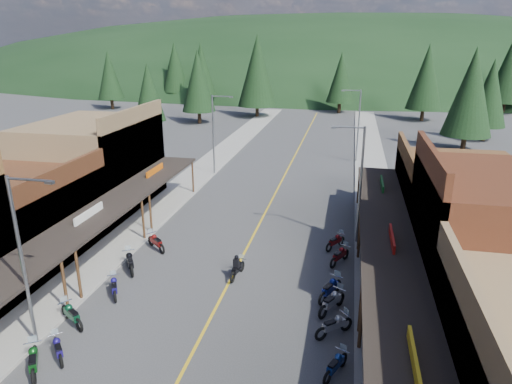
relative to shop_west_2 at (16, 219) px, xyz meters
The scene contains 39 objects.
ground 14.09m from the shop_west_2, ahead, with size 220.00×220.00×0.00m, color #38383A.
centerline 23.03m from the shop_west_2, 53.07° to the left, with size 0.15×90.00×0.01m, color gold.
sidewalk_west 19.14m from the shop_west_2, 74.56° to the left, with size 3.40×94.00×0.15m, color gray.
sidewalk_east 29.07m from the shop_west_2, 39.18° to the left, with size 3.40×94.00×0.15m, color gray.
shop_west_2 is the anchor object (origin of this frame).
shop_west_3 9.65m from the shop_west_2, 90.18° to the left, with size 10.90×10.20×8.20m.
shop_east_2 27.55m from the shop_west_2, ahead, with size 10.90×9.00×8.20m.
shop_east_3 29.13m from the shop_west_2, 19.24° to the left, with size 10.90×10.20×6.20m.
streetlight_0 10.45m from the shop_west_2, 48.55° to the right, with size 2.16×0.18×8.00m.
streetlight_1 21.50m from the shop_west_2, 71.48° to the left, with size 2.16×0.18×8.00m.
streetlight_2 21.73m from the shop_west_2, 16.92° to the left, with size 2.16×0.18×8.00m.
streetlight_3 35.12m from the shop_west_2, 53.81° to the left, with size 2.16×0.18×8.00m.
ridge_hill 134.03m from the shop_west_2, 84.11° to the left, with size 310.00×140.00×60.00m, color black.
pine_0 65.88m from the shop_west_2, 113.52° to the left, with size 5.04×5.04×11.00m.
pine_1 69.22m from the shop_west_2, 98.53° to the left, with size 5.88×5.88×12.50m.
pine_2 56.69m from the shop_west_2, 86.19° to the left, with size 6.72×6.72×14.00m.
pine_3 66.82m from the shop_west_2, 74.57° to the left, with size 5.04×5.04×11.00m.
pine_4 66.55m from the shop_west_2, 61.42° to the left, with size 5.88×5.88×12.50m.
pine_5 85.16m from the shop_west_2, 55.81° to the left, with size 6.72×6.72×14.00m.
pine_7 76.65m from the shop_west_2, 103.80° to the left, with size 5.88×5.88×12.50m.
pine_8 39.33m from the shop_west_2, 102.15° to the left, with size 4.48×4.48×10.00m.
pine_9 57.58m from the shop_west_2, 48.91° to the left, with size 4.93×4.93×10.80m.
pine_10 48.67m from the shop_west_2, 95.02° to the left, with size 5.38×5.38×11.60m.
pine_11 49.79m from the shop_west_2, 47.08° to the left, with size 5.82×5.82×12.40m.
bike_west_4 12.28m from the shop_west_2, 50.18° to the right, with size 0.74×2.21×1.26m, color #0C4014, non-canonical shape.
bike_west_5 11.86m from the shop_west_2, 45.39° to the right, with size 0.63×1.88×1.07m, color navy, non-canonical shape.
bike_west_6 9.70m from the shop_west_2, 39.13° to the right, with size 0.72×2.15×1.23m, color #0C3F25, non-canonical shape.
bike_west_7 8.87m from the shop_west_2, 21.14° to the right, with size 0.67×2.00×1.14m, color navy, non-canonical shape.
bike_west_8 7.88m from the shop_west_2, ahead, with size 0.75×2.26×1.29m, color black, non-canonical shape.
bike_west_9 8.62m from the shop_west_2, 18.04° to the left, with size 0.71×2.14×1.22m, color maroon, non-canonical shape.
bike_east_5 21.25m from the shop_west_2, 19.20° to the right, with size 0.64×1.91×1.09m, color navy, non-canonical shape.
bike_east_6 20.35m from the shop_west_2, 12.18° to the right, with size 0.70×2.10×1.20m, color #95959A, non-canonical shape.
bike_east_7 19.83m from the shop_west_2, ahead, with size 0.75×2.24×1.28m, color #9FA0A4, non-canonical shape.
bike_east_8 19.58m from the shop_west_2, ahead, with size 0.75×2.26×1.29m, color navy, non-canonical shape.
bike_east_9 20.15m from the shop_west_2, ahead, with size 0.72×2.15×1.23m, color maroon, non-canonical shape.
bike_east_10 20.25m from the shop_west_2, 14.86° to the left, with size 0.65×1.96×1.12m, color maroon, non-canonical shape.
rider_on_bike 14.20m from the shop_west_2, ahead, with size 0.95×2.05×1.50m.
pedestrian_east_a 22.88m from the shop_west_2, 18.99° to the right, with size 0.62×0.40×1.69m, color #271F2E.
pedestrian_east_b 25.14m from the shop_west_2, 31.24° to the left, with size 0.87×0.50×1.79m, color brown.
Camera 1 is at (6.16, -21.01, 13.18)m, focal length 32.00 mm.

